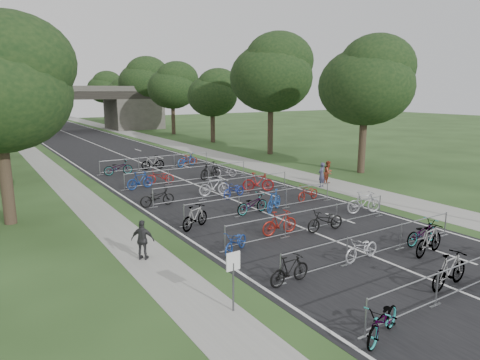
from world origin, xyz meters
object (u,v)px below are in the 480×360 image
at_px(overpass_bridge, 62,109).
at_px(pedestrian_c, 143,240).
at_px(pedestrian_a, 322,175).
at_px(bike_1, 450,270).
at_px(park_sign, 233,271).
at_px(bike_0, 383,321).
at_px(pedestrian_b, 328,172).

bearing_deg(overpass_bridge, pedestrian_c, -97.66).
bearing_deg(pedestrian_a, bike_1, 45.60).
height_order(park_sign, bike_0, park_sign).
bearing_deg(pedestrian_c, pedestrian_b, -118.23).
relative_size(park_sign, pedestrian_a, 1.10).
bearing_deg(bike_1, park_sign, 66.17).
bearing_deg(overpass_bridge, pedestrian_a, -82.43).
bearing_deg(park_sign, pedestrian_b, 37.68).
bearing_deg(bike_0, pedestrian_b, 121.26).
bearing_deg(bike_1, pedestrian_c, 41.15).
xyz_separation_m(park_sign, pedestrian_b, (14.70, 11.35, -0.47)).
relative_size(bike_0, pedestrian_c, 1.25).
distance_m(bike_0, pedestrian_b, 19.08).
distance_m(park_sign, pedestrian_b, 18.58).
distance_m(pedestrian_b, pedestrian_c, 16.73).
bearing_deg(pedestrian_b, pedestrian_a, -172.27).
distance_m(bike_0, bike_1, 4.30).
bearing_deg(park_sign, bike_0, -52.97).
relative_size(pedestrian_a, pedestrian_b, 1.04).
xyz_separation_m(bike_1, pedestrian_c, (-7.56, 7.67, 0.17)).
bearing_deg(bike_0, overpass_bridge, 157.24).
bearing_deg(bike_0, pedestrian_a, 122.93).
distance_m(park_sign, pedestrian_c, 5.26).
height_order(bike_1, pedestrian_a, pedestrian_a).
xyz_separation_m(bike_0, pedestrian_b, (12.20, 14.67, 0.29)).
relative_size(bike_0, pedestrian_a, 1.17).
xyz_separation_m(bike_1, pedestrian_b, (7.98, 13.85, 0.19)).
bearing_deg(overpass_bridge, pedestrian_b, -81.13).
bearing_deg(pedestrian_c, overpass_bridge, -57.58).
xyz_separation_m(overpass_bridge, bike_0, (-4.30, -65.31, -3.02)).
bearing_deg(bike_0, pedestrian_c, -177.48).
xyz_separation_m(bike_0, pedestrian_a, (11.10, 14.17, 0.32)).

